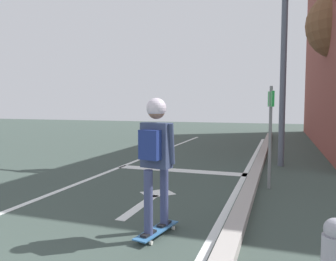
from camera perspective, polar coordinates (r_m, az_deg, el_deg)
The scene contains 10 objects.
lane_line_center at distance 7.76m, azimuth -12.92°, elevation -7.96°, with size 0.12×20.00×0.01m, color silver.
lane_line_curbside at distance 6.68m, azimuth 11.87°, elevation -9.98°, with size 0.12×20.00×0.01m, color silver.
stop_bar at distance 8.36m, azimuth 2.45°, elevation -6.94°, with size 3.40×0.40×0.01m, color silver.
lane_arrow_stem at distance 5.54m, azimuth -4.97°, elevation -12.94°, with size 0.16×1.40×0.01m, color silver.
lane_arrow_head at distance 6.29m, azimuth -1.78°, elevation -10.78°, with size 0.56×0.44×0.01m, color silver.
curb_strip at distance 6.64m, azimuth 14.05°, elevation -9.51°, with size 0.24×24.00×0.14m, color #A6A19B.
skateboard at distance 4.37m, azimuth -1.98°, elevation -16.94°, with size 0.34×0.82×0.08m.
skater at distance 4.09m, azimuth -2.14°, elevation -2.91°, with size 0.46×0.62×1.67m.
traffic_signal_mast at distance 9.79m, azimuth 10.89°, elevation 19.24°, with size 5.43×0.34×5.86m.
street_sign_post at distance 6.74m, azimuth 17.33°, elevation 1.49°, with size 0.14×0.44×2.02m.
Camera 1 is at (3.86, -0.43, 1.66)m, focal length 35.18 mm.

